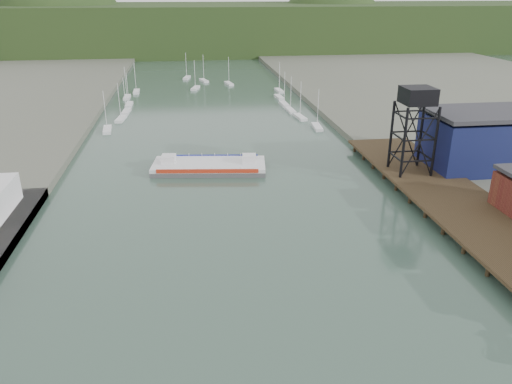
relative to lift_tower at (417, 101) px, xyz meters
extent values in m
cube|color=black|center=(2.00, -13.00, -13.75)|extent=(14.00, 70.00, 0.50)
cylinder|color=black|center=(-4.00, -13.00, -14.85)|extent=(0.60, 0.60, 2.20)
cylinder|color=black|center=(8.00, -13.00, -14.85)|extent=(0.60, 0.60, 2.20)
cylinder|color=black|center=(-3.00, -3.00, -7.00)|extent=(0.50, 0.50, 13.00)
cylinder|color=black|center=(3.00, -3.00, -7.00)|extent=(0.50, 0.50, 13.00)
cylinder|color=black|center=(-3.00, 3.00, -7.00)|extent=(0.50, 0.50, 13.00)
cylinder|color=black|center=(3.00, 3.00, -7.00)|extent=(0.50, 0.50, 13.00)
cube|color=black|center=(0.00, 0.00, 1.00)|extent=(5.50, 5.50, 3.00)
cube|color=#0D193B|center=(15.00, 2.00, -9.05)|extent=(20.00, 14.00, 10.00)
cube|color=#2D2D33|center=(15.00, 2.00, -3.15)|extent=(20.50, 14.50, 0.80)
cube|color=silver|center=(-62.54, 45.89, -15.30)|extent=(2.67, 7.65, 0.90)
cube|color=silver|center=(-60.28, 57.30, -15.30)|extent=(2.81, 7.67, 0.90)
cube|color=silver|center=(-59.71, 66.17, -15.30)|extent=(2.35, 7.59, 0.90)
cube|color=silver|center=(-59.81, 76.09, -15.30)|extent=(2.01, 7.50, 0.90)
cube|color=silver|center=(-61.64, 88.33, -15.30)|extent=(2.00, 7.50, 0.90)
cube|color=silver|center=(-59.32, 98.17, -15.30)|extent=(2.16, 7.54, 0.90)
cube|color=silver|center=(-7.44, 41.03, -15.30)|extent=(2.53, 7.62, 0.90)
cube|color=silver|center=(-9.54, 52.51, -15.30)|extent=(2.76, 7.67, 0.90)
cube|color=silver|center=(-10.54, 61.29, -15.30)|extent=(2.22, 7.56, 0.90)
cube|color=silver|center=(-10.73, 70.28, -15.30)|extent=(2.18, 7.54, 0.90)
cube|color=silver|center=(-10.33, 81.38, -15.30)|extent=(2.46, 7.61, 0.90)
cube|color=silver|center=(-8.22, 92.99, -15.30)|extent=(2.48, 7.61, 0.90)
cube|color=silver|center=(-38.16, 102.00, -15.30)|extent=(3.78, 7.76, 0.90)
cube|color=silver|center=(-24.96, 110.00, -15.30)|extent=(3.31, 7.74, 0.90)
cube|color=silver|center=(-34.34, 118.00, -15.30)|extent=(3.76, 7.76, 0.90)
cube|color=silver|center=(-41.11, 126.00, -15.30)|extent=(3.40, 7.74, 0.90)
cube|color=#1F3316|center=(-35.00, 242.00, -3.65)|extent=(500.00, 120.00, 28.00)
sphere|color=#1F3316|center=(-115.00, 242.00, -7.65)|extent=(80.00, 80.00, 80.00)
sphere|color=#1F3316|center=(55.00, 252.00, -9.65)|extent=(70.00, 70.00, 70.00)
cube|color=#4A4B4D|center=(-37.66, 11.73, -15.19)|extent=(23.74, 11.86, 0.91)
cube|color=silver|center=(-37.66, 11.73, -14.37)|extent=(23.74, 11.86, 0.73)
cube|color=#B72B14|center=(-38.22, 7.16, -14.19)|extent=(19.92, 2.61, 0.82)
cube|color=navy|center=(-37.09, 16.30, -14.19)|extent=(19.92, 2.61, 0.82)
cube|color=silver|center=(-45.80, 12.74, -13.28)|extent=(3.05, 3.05, 1.82)
cube|color=silver|center=(-29.51, 10.72, -13.28)|extent=(3.05, 3.05, 1.82)
camera|label=1|loc=(-41.40, -85.12, 18.87)|focal=35.00mm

